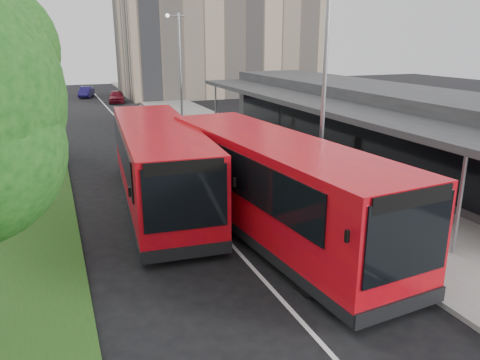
% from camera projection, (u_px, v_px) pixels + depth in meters
% --- Properties ---
extents(ground, '(120.00, 120.00, 0.00)m').
position_uv_depth(ground, '(235.00, 249.00, 14.76)').
color(ground, black).
rests_on(ground, ground).
extents(pavement, '(5.00, 80.00, 0.15)m').
position_uv_depth(pavement, '(213.00, 127.00, 34.65)').
color(pavement, gray).
rests_on(pavement, ground).
extents(grass_verge, '(5.00, 80.00, 0.10)m').
position_uv_depth(grass_verge, '(21.00, 141.00, 30.03)').
color(grass_verge, '#204C18').
rests_on(grass_verge, ground).
extents(lane_centre_line, '(0.12, 70.00, 0.01)m').
position_uv_depth(lane_centre_line, '(145.00, 149.00, 28.09)').
color(lane_centre_line, silver).
rests_on(lane_centre_line, ground).
extents(kerb_dashes, '(0.12, 56.00, 0.01)m').
position_uv_depth(kerb_dashes, '(181.00, 133.00, 32.82)').
color(kerb_dashes, silver).
rests_on(kerb_dashes, ground).
extents(office_block, '(22.00, 12.00, 18.00)m').
position_uv_depth(office_block, '(216.00, 15.00, 54.46)').
color(office_block, tan).
rests_on(office_block, ground).
extents(station_building, '(7.70, 26.00, 4.00)m').
position_uv_depth(station_building, '(369.00, 123.00, 25.14)').
color(station_building, '#2A2A2C').
rests_on(station_building, ground).
extents(tree_far, '(5.07, 5.07, 8.14)m').
position_uv_depth(tree_far, '(11.00, 57.00, 29.46)').
color(tree_far, '#301D13').
rests_on(tree_far, ground).
extents(lamp_post_near, '(1.44, 0.28, 8.00)m').
position_uv_depth(lamp_post_near, '(322.00, 87.00, 16.64)').
color(lamp_post_near, gray).
rests_on(lamp_post_near, pavement).
extents(lamp_post_far, '(1.44, 0.28, 8.00)m').
position_uv_depth(lamp_post_far, '(179.00, 62.00, 34.41)').
color(lamp_post_far, gray).
rests_on(lamp_post_far, pavement).
extents(bus_main, '(3.93, 11.84, 3.30)m').
position_uv_depth(bus_main, '(274.00, 187.00, 15.34)').
color(bus_main, red).
rests_on(bus_main, ground).
extents(bus_second, '(3.75, 11.49, 3.20)m').
position_uv_depth(bus_second, '(159.00, 164.00, 18.33)').
color(bus_second, red).
rests_on(bus_second, ground).
extents(litter_bin, '(0.47, 0.47, 0.79)m').
position_uv_depth(litter_bin, '(265.00, 152.00, 25.12)').
color(litter_bin, '#362516').
rests_on(litter_bin, pavement).
extents(bollard, '(0.22, 0.22, 1.06)m').
position_uv_depth(bollard, '(217.00, 125.00, 32.17)').
color(bollard, yellow).
rests_on(bollard, pavement).
extents(car_near, '(2.07, 3.94, 1.28)m').
position_uv_depth(car_near, '(116.00, 96.00, 48.49)').
color(car_near, maroon).
rests_on(car_near, ground).
extents(car_far, '(2.09, 3.77, 1.18)m').
position_uv_depth(car_far, '(86.00, 92.00, 53.04)').
color(car_far, navy).
rests_on(car_far, ground).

